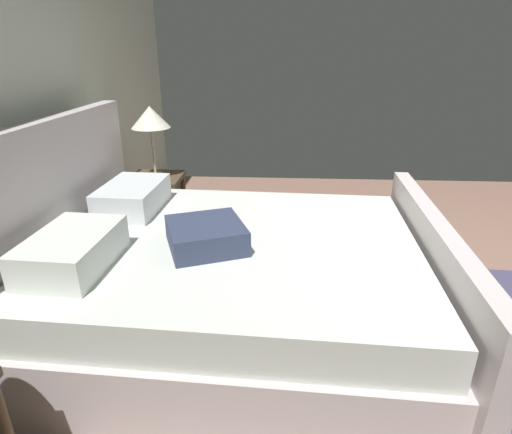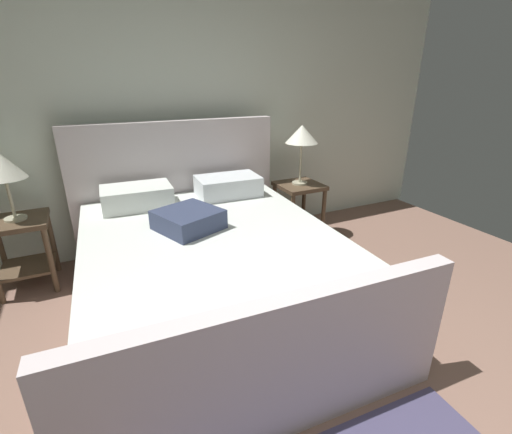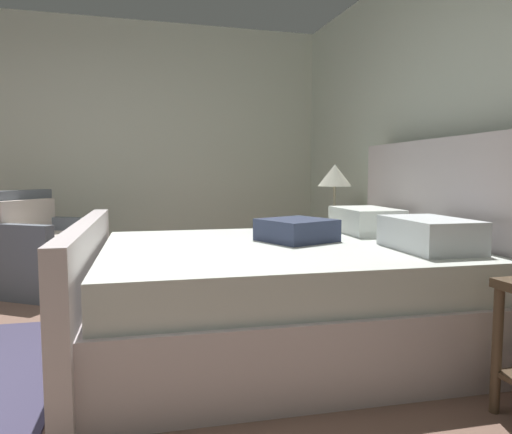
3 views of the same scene
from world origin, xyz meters
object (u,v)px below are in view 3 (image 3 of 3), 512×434
object	(u,v)px
bed	(286,287)
armchair	(42,253)
nightstand_left	(334,244)
table_lamp_left	(335,177)

from	to	relation	value
bed	armchair	size ratio (longest dim) A/B	2.38
nightstand_left	armchair	distance (m)	2.61
bed	nightstand_left	distance (m)	1.57
nightstand_left	armchair	size ratio (longest dim) A/B	0.59
table_lamp_left	armchair	xyz separation A→B (m)	(-0.49, -2.57, -0.67)
nightstand_left	table_lamp_left	xyz separation A→B (m)	(-0.00, 0.00, 0.62)
bed	table_lamp_left	world-z (taller)	bed
bed	nightstand_left	bearing A→B (deg)	144.45
table_lamp_left	nightstand_left	bearing A→B (deg)	-63.43
table_lamp_left	armchair	bearing A→B (deg)	-100.84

